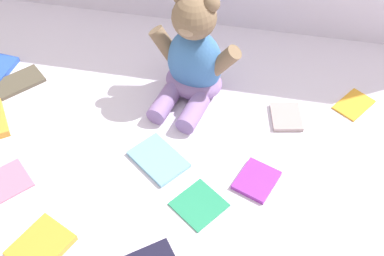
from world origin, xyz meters
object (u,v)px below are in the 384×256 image
object	(u,v)px
book_case_1	(41,246)
book_case_2	(286,117)
book_case_3	(199,204)
book_case_6	(17,83)
teddy_bear	(193,60)
book_case_10	(159,159)
book_case_7	(256,180)
book_case_9	(354,104)

from	to	relation	value
book_case_1	book_case_2	bearing A→B (deg)	-111.17
book_case_1	book_case_3	bearing A→B (deg)	-126.99
book_case_1	book_case_3	size ratio (longest dim) A/B	1.17
book_case_6	book_case_3	bearing A→B (deg)	14.40
teddy_bear	book_case_1	bearing A→B (deg)	-100.57
book_case_3	teddy_bear	bearing A→B (deg)	49.19
book_case_1	book_case_6	distance (m)	0.52
book_case_10	book_case_2	bearing A→B (deg)	-18.70
book_case_3	book_case_10	size ratio (longest dim) A/B	0.75
teddy_bear	book_case_10	distance (m)	0.27
book_case_1	teddy_bear	bearing A→B (deg)	-88.65
book_case_6	book_case_7	world-z (taller)	book_case_7
teddy_bear	book_case_7	distance (m)	0.35
book_case_1	book_case_9	world-z (taller)	book_case_1
teddy_bear	book_case_6	world-z (taller)	teddy_bear
book_case_2	book_case_6	world-z (taller)	same
book_case_2	book_case_9	bearing A→B (deg)	-165.92
book_case_6	book_case_10	size ratio (longest dim) A/B	1.04
book_case_9	book_case_7	bearing A→B (deg)	87.50
book_case_3	book_case_9	distance (m)	0.51
book_case_2	book_case_9	xyz separation A→B (m)	(0.17, 0.08, -0.00)
book_case_2	book_case_3	bearing A→B (deg)	48.75
teddy_bear	book_case_9	distance (m)	0.44
book_case_3	book_case_7	world-z (taller)	book_case_7
book_case_7	book_case_9	size ratio (longest dim) A/B	0.94
book_case_1	book_case_9	xyz separation A→B (m)	(0.64, 0.55, -0.00)
book_case_7	book_case_9	xyz separation A→B (m)	(0.23, 0.29, -0.00)
book_case_1	book_case_3	xyz separation A→B (m)	(0.30, 0.16, -0.00)
book_case_3	book_case_10	world-z (taller)	book_case_10
book_case_2	book_case_7	xyz separation A→B (m)	(-0.05, -0.21, 0.00)
book_case_2	book_case_3	distance (m)	0.34
book_case_1	book_case_10	xyz separation A→B (m)	(0.18, 0.27, -0.00)
teddy_bear	book_case_2	distance (m)	0.28
book_case_1	book_case_9	distance (m)	0.84
book_case_6	book_case_9	distance (m)	0.91
book_case_1	book_case_6	xyz separation A→B (m)	(-0.26, 0.45, -0.00)
teddy_bear	book_case_1	xyz separation A→B (m)	(-0.22, -0.52, -0.10)
book_case_1	book_case_10	world-z (taller)	book_case_1
teddy_bear	book_case_3	xyz separation A→B (m)	(0.08, -0.35, -0.11)
book_case_1	book_case_10	bearing A→B (deg)	-100.04
book_case_6	book_case_10	bearing A→B (deg)	19.07
book_case_7	book_case_9	bearing A→B (deg)	-106.67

